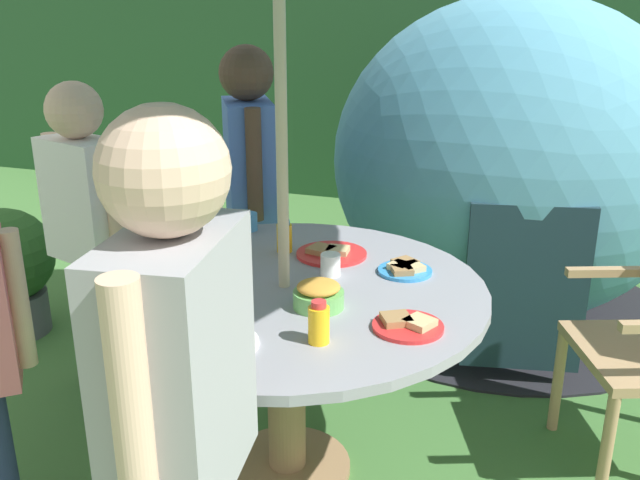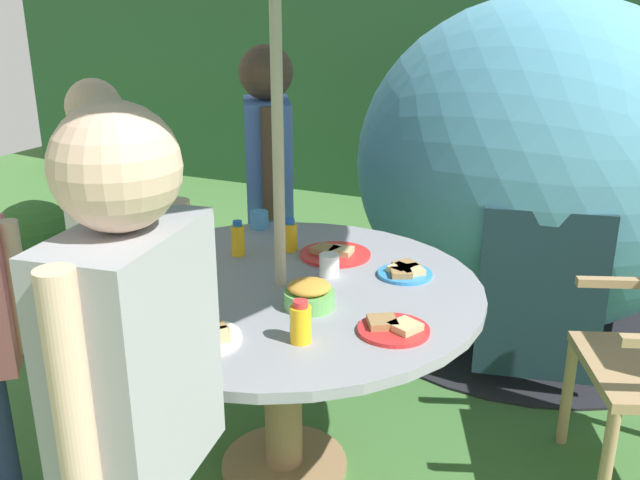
{
  "view_description": "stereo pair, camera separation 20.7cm",
  "coord_description": "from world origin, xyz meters",
  "px_view_note": "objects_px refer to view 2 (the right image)",
  "views": [
    {
      "loc": [
        0.77,
        -1.91,
        1.59
      ],
      "look_at": [
        0.07,
        0.16,
        0.82
      ],
      "focal_mm": 39.06,
      "sensor_mm": 36.0,
      "label": 1
    },
    {
      "loc": [
        0.96,
        -1.84,
        1.59
      ],
      "look_at": [
        0.07,
        0.16,
        0.82
      ],
      "focal_mm": 39.06,
      "sensor_mm": 36.0,
      "label": 2
    }
  ],
  "objects_px": {
    "snack_bowl": "(309,295)",
    "cup_near": "(329,265)",
    "plate_front_edge": "(393,328)",
    "juice_bottle_near_left": "(238,239)",
    "juice_bottle_far_left": "(290,236)",
    "child_in_blue_shirt": "(268,160)",
    "plate_mid_left": "(201,336)",
    "dome_tent": "(538,166)",
    "garden_table": "(282,321)",
    "child_in_white_shirt": "(103,194)",
    "juice_bottle_far_right": "(167,291)",
    "potted_plant": "(38,257)",
    "juice_bottle_near_right": "(301,323)",
    "plate_back_edge": "(405,272)",
    "cup_far": "(260,220)",
    "child_in_grey_shirt": "(135,359)",
    "plate_center_back": "(335,253)"
  },
  "relations": [
    {
      "from": "child_in_grey_shirt",
      "to": "juice_bottle_near_right",
      "type": "relative_size",
      "value": 11.77
    },
    {
      "from": "juice_bottle_near_left",
      "to": "cup_near",
      "type": "xyz_separation_m",
      "value": [
        0.37,
        -0.04,
        -0.02
      ]
    },
    {
      "from": "potted_plant",
      "to": "juice_bottle_near_right",
      "type": "bearing_deg",
      "value": -25.18
    },
    {
      "from": "plate_back_edge",
      "to": "potted_plant",
      "type": "bearing_deg",
      "value": 170.67
    },
    {
      "from": "child_in_blue_shirt",
      "to": "juice_bottle_near_right",
      "type": "xyz_separation_m",
      "value": [
        0.73,
        -1.19,
        -0.13
      ]
    },
    {
      "from": "plate_mid_left",
      "to": "juice_bottle_far_left",
      "type": "relative_size",
      "value": 1.85
    },
    {
      "from": "snack_bowl",
      "to": "cup_near",
      "type": "height_order",
      "value": "snack_bowl"
    },
    {
      "from": "child_in_grey_shirt",
      "to": "juice_bottle_near_right",
      "type": "xyz_separation_m",
      "value": [
        0.11,
        0.54,
        -0.14
      ]
    },
    {
      "from": "plate_front_edge",
      "to": "child_in_grey_shirt",
      "type": "bearing_deg",
      "value": -114.26
    },
    {
      "from": "child_in_blue_shirt",
      "to": "plate_mid_left",
      "type": "relative_size",
      "value": 6.22
    },
    {
      "from": "garden_table",
      "to": "plate_mid_left",
      "type": "height_order",
      "value": "plate_mid_left"
    },
    {
      "from": "plate_front_edge",
      "to": "juice_bottle_far_right",
      "type": "distance_m",
      "value": 0.67
    },
    {
      "from": "dome_tent",
      "to": "garden_table",
      "type": "bearing_deg",
      "value": -120.59
    },
    {
      "from": "cup_near",
      "to": "juice_bottle_far_right",
      "type": "bearing_deg",
      "value": -126.68
    },
    {
      "from": "plate_front_edge",
      "to": "juice_bottle_near_right",
      "type": "xyz_separation_m",
      "value": [
        -0.21,
        -0.16,
        0.04
      ]
    },
    {
      "from": "plate_back_edge",
      "to": "snack_bowl",
      "type": "bearing_deg",
      "value": -117.84
    },
    {
      "from": "child_in_grey_shirt",
      "to": "plate_back_edge",
      "type": "relative_size",
      "value": 7.79
    },
    {
      "from": "plate_back_edge",
      "to": "dome_tent",
      "type": "bearing_deg",
      "value": 80.59
    },
    {
      "from": "plate_front_edge",
      "to": "juice_bottle_near_left",
      "type": "xyz_separation_m",
      "value": [
        -0.7,
        0.35,
        0.05
      ]
    },
    {
      "from": "garden_table",
      "to": "plate_mid_left",
      "type": "relative_size",
      "value": 5.81
    },
    {
      "from": "plate_front_edge",
      "to": "juice_bottle_far_right",
      "type": "xyz_separation_m",
      "value": [
        -0.65,
        -0.14,
        0.05
      ]
    },
    {
      "from": "plate_mid_left",
      "to": "cup_near",
      "type": "bearing_deg",
      "value": 76.82
    },
    {
      "from": "plate_front_edge",
      "to": "juice_bottle_near_right",
      "type": "relative_size",
      "value": 1.67
    },
    {
      "from": "plate_front_edge",
      "to": "cup_near",
      "type": "relative_size",
      "value": 2.69
    },
    {
      "from": "juice_bottle_near_left",
      "to": "cup_near",
      "type": "distance_m",
      "value": 0.38
    },
    {
      "from": "child_in_white_shirt",
      "to": "snack_bowl",
      "type": "bearing_deg",
      "value": -3.11
    },
    {
      "from": "plate_center_back",
      "to": "cup_near",
      "type": "xyz_separation_m",
      "value": [
        0.06,
        -0.18,
        0.03
      ]
    },
    {
      "from": "child_in_grey_shirt",
      "to": "juice_bottle_near_right",
      "type": "distance_m",
      "value": 0.57
    },
    {
      "from": "potted_plant",
      "to": "plate_mid_left",
      "type": "relative_size",
      "value": 2.83
    },
    {
      "from": "plate_back_edge",
      "to": "cup_far",
      "type": "relative_size",
      "value": 2.56
    },
    {
      "from": "garden_table",
      "to": "juice_bottle_near_left",
      "type": "xyz_separation_m",
      "value": [
        -0.26,
        0.18,
        0.19
      ]
    },
    {
      "from": "dome_tent",
      "to": "child_in_blue_shirt",
      "type": "relative_size",
      "value": 1.52
    },
    {
      "from": "potted_plant",
      "to": "plate_back_edge",
      "type": "bearing_deg",
      "value": -9.33
    },
    {
      "from": "cup_near",
      "to": "cup_far",
      "type": "relative_size",
      "value": 1.05
    },
    {
      "from": "plate_front_edge",
      "to": "juice_bottle_far_left",
      "type": "height_order",
      "value": "juice_bottle_far_left"
    },
    {
      "from": "child_in_grey_shirt",
      "to": "juice_bottle_near_right",
      "type": "bearing_deg",
      "value": -19.13
    },
    {
      "from": "plate_front_edge",
      "to": "cup_near",
      "type": "xyz_separation_m",
      "value": [
        -0.33,
        0.3,
        0.03
      ]
    },
    {
      "from": "plate_front_edge",
      "to": "cup_near",
      "type": "height_order",
      "value": "cup_near"
    },
    {
      "from": "juice_bottle_near_left",
      "to": "juice_bottle_far_left",
      "type": "bearing_deg",
      "value": 38.83
    },
    {
      "from": "plate_mid_left",
      "to": "child_in_grey_shirt",
      "type": "bearing_deg",
      "value": -71.78
    },
    {
      "from": "juice_bottle_far_right",
      "to": "plate_front_edge",
      "type": "bearing_deg",
      "value": 12.01
    },
    {
      "from": "child_in_blue_shirt",
      "to": "juice_bottle_near_left",
      "type": "distance_m",
      "value": 0.74
    },
    {
      "from": "snack_bowl",
      "to": "cup_far",
      "type": "height_order",
      "value": "snack_bowl"
    },
    {
      "from": "plate_mid_left",
      "to": "juice_bottle_near_right",
      "type": "distance_m",
      "value": 0.27
    },
    {
      "from": "plate_front_edge",
      "to": "plate_back_edge",
      "type": "bearing_deg",
      "value": 103.22
    },
    {
      "from": "juice_bottle_near_left",
      "to": "potted_plant",
      "type": "bearing_deg",
      "value": 164.58
    },
    {
      "from": "child_in_grey_shirt",
      "to": "snack_bowl",
      "type": "relative_size",
      "value": 9.26
    },
    {
      "from": "snack_bowl",
      "to": "plate_back_edge",
      "type": "height_order",
      "value": "snack_bowl"
    },
    {
      "from": "child_in_blue_shirt",
      "to": "plate_back_edge",
      "type": "height_order",
      "value": "child_in_blue_shirt"
    },
    {
      "from": "plate_mid_left",
      "to": "potted_plant",
      "type": "bearing_deg",
      "value": 148.87
    }
  ]
}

